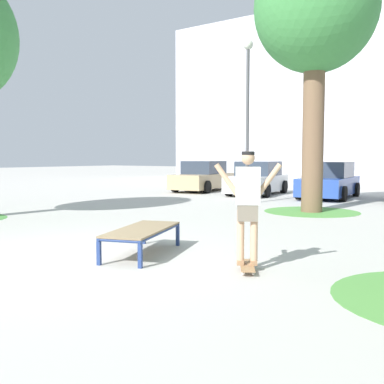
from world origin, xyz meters
The scene contains 10 objects.
ground_plane centered at (0.00, 0.00, 0.00)m, with size 120.00×120.00×0.00m, color #B7B5AD.
skate_box centered at (0.63, 0.85, 0.41)m, with size 1.34×2.04×0.46m.
skateboard centered at (2.67, 0.91, 0.08)m, with size 0.59×0.79×0.09m.
skater centered at (2.67, 0.91, 1.07)m, with size 0.90×0.59×1.69m.
tree_mid_back centered at (0.80, 8.53, 6.05)m, with size 3.70×3.70×8.12m.
grass_patch_mid_back centered at (0.80, 8.53, 0.00)m, with size 2.91×2.91×0.01m, color #519342.
car_tan centered at (-6.81, 13.76, 0.69)m, with size 2.34×4.39×1.50m.
car_white centered at (-3.58, 13.42, 0.69)m, with size 2.35×4.40×1.50m.
car_blue centered at (-0.35, 13.55, 0.69)m, with size 2.21×4.34×1.50m.
light_post centered at (-1.96, 9.41, 3.83)m, with size 0.36×0.36×5.83m.
Camera 1 is at (5.85, -4.98, 1.70)m, focal length 42.23 mm.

